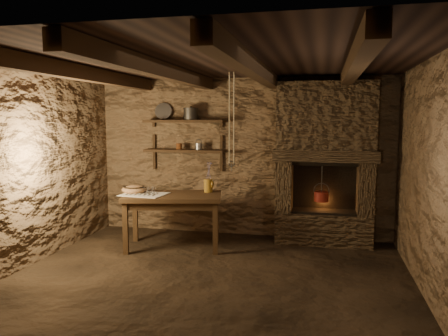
% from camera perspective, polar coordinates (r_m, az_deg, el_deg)
% --- Properties ---
extents(floor, '(4.50, 4.50, 0.00)m').
position_cam_1_polar(floor, '(5.04, -2.15, -14.40)').
color(floor, black).
rests_on(floor, ground).
extents(back_wall, '(4.50, 0.04, 2.40)m').
position_cam_1_polar(back_wall, '(6.68, 2.25, 1.40)').
color(back_wall, brown).
rests_on(back_wall, floor).
extents(front_wall, '(4.50, 0.04, 2.40)m').
position_cam_1_polar(front_wall, '(2.88, -12.63, -5.66)').
color(front_wall, brown).
rests_on(front_wall, floor).
extents(left_wall, '(0.04, 4.00, 2.40)m').
position_cam_1_polar(left_wall, '(5.75, -24.42, -0.03)').
color(left_wall, brown).
rests_on(left_wall, floor).
extents(right_wall, '(0.04, 4.00, 2.40)m').
position_cam_1_polar(right_wall, '(4.69, 25.37, -1.44)').
color(right_wall, brown).
rests_on(right_wall, floor).
extents(ceiling, '(4.50, 4.00, 0.04)m').
position_cam_1_polar(ceiling, '(4.74, -2.27, 13.81)').
color(ceiling, black).
rests_on(ceiling, back_wall).
extents(beam_far_left, '(0.14, 3.95, 0.16)m').
position_cam_1_polar(beam_far_left, '(5.32, -18.41, 11.72)').
color(beam_far_left, black).
rests_on(beam_far_left, ceiling).
extents(beam_mid_left, '(0.14, 3.95, 0.16)m').
position_cam_1_polar(beam_mid_left, '(4.88, -8.08, 12.48)').
color(beam_mid_left, black).
rests_on(beam_mid_left, ceiling).
extents(beam_mid_right, '(0.14, 3.95, 0.16)m').
position_cam_1_polar(beam_mid_right, '(4.63, 3.87, 12.86)').
color(beam_mid_right, black).
rests_on(beam_mid_right, ceiling).
extents(beam_far_right, '(0.14, 3.95, 0.16)m').
position_cam_1_polar(beam_far_right, '(4.58, 16.65, 12.67)').
color(beam_far_right, black).
rests_on(beam_far_right, ceiling).
extents(shelf_lower, '(1.25, 0.30, 0.04)m').
position_cam_1_polar(shelf_lower, '(6.73, -5.14, 2.27)').
color(shelf_lower, black).
rests_on(shelf_lower, back_wall).
extents(shelf_upper, '(1.25, 0.30, 0.04)m').
position_cam_1_polar(shelf_upper, '(6.71, -5.18, 6.11)').
color(shelf_upper, black).
rests_on(shelf_upper, back_wall).
extents(hearth, '(1.43, 0.51, 2.30)m').
position_cam_1_polar(hearth, '(6.34, 13.04, 1.19)').
color(hearth, '#35271A').
rests_on(hearth, floor).
extents(work_table, '(1.45, 1.02, 0.75)m').
position_cam_1_polar(work_table, '(6.14, -6.66, -6.62)').
color(work_table, '#301F10').
rests_on(work_table, floor).
extents(linen_cloth, '(0.63, 0.53, 0.01)m').
position_cam_1_polar(linen_cloth, '(6.10, -10.36, -3.39)').
color(linen_cloth, white).
rests_on(linen_cloth, work_table).
extents(pewter_cutlery_row, '(0.50, 0.24, 0.01)m').
position_cam_1_polar(pewter_cutlery_row, '(6.09, -10.44, -3.33)').
color(pewter_cutlery_row, gray).
rests_on(pewter_cutlery_row, linen_cloth).
extents(drinking_glasses, '(0.19, 0.06, 0.07)m').
position_cam_1_polar(drinking_glasses, '(6.19, -9.80, -2.85)').
color(drinking_glasses, white).
rests_on(drinking_glasses, linen_cloth).
extents(stoneware_jug, '(0.16, 0.16, 0.43)m').
position_cam_1_polar(stoneware_jug, '(6.18, -2.05, -1.49)').
color(stoneware_jug, '#9E701E').
rests_on(stoneware_jug, work_table).
extents(wooden_bowl, '(0.45, 0.45, 0.12)m').
position_cam_1_polar(wooden_bowl, '(6.29, -11.65, -2.78)').
color(wooden_bowl, '#A07045').
rests_on(wooden_bowl, work_table).
extents(iron_stockpot, '(0.28, 0.28, 0.16)m').
position_cam_1_polar(iron_stockpot, '(6.68, -4.35, 6.98)').
color(iron_stockpot, '#2D2B28').
rests_on(iron_stockpot, shelf_upper).
extents(tin_pan, '(0.28, 0.14, 0.26)m').
position_cam_1_polar(tin_pan, '(6.93, -7.91, 7.35)').
color(tin_pan, gray).
rests_on(tin_pan, shelf_upper).
extents(small_kettle, '(0.15, 0.12, 0.16)m').
position_cam_1_polar(small_kettle, '(6.66, -3.33, 2.85)').
color(small_kettle, gray).
rests_on(small_kettle, shelf_lower).
extents(rusty_tin, '(0.10, 0.10, 0.09)m').
position_cam_1_polar(rusty_tin, '(6.75, -5.88, 2.83)').
color(rusty_tin, '#522710').
rests_on(rusty_tin, shelf_lower).
extents(red_pot, '(0.26, 0.26, 0.54)m').
position_cam_1_polar(red_pot, '(6.36, 12.60, -3.56)').
color(red_pot, maroon).
rests_on(red_pot, hearth).
extents(hanging_ropes, '(0.08, 0.08, 1.20)m').
position_cam_1_polar(hanging_ropes, '(5.71, 1.01, 6.55)').
color(hanging_ropes, '#C6B68C').
rests_on(hanging_ropes, ceiling).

